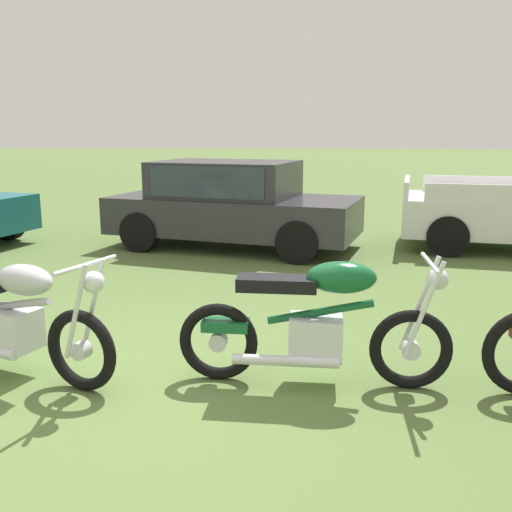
# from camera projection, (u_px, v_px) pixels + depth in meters

# --- Properties ---
(ground_plane) EXTENTS (120.00, 120.00, 0.00)m
(ground_plane) POSITION_uv_depth(u_px,v_px,m) (154.00, 376.00, 4.58)
(ground_plane) COLOR #567038
(motorcycle_silver) EXTENTS (1.94, 1.04, 1.02)m
(motorcycle_silver) POSITION_uv_depth(u_px,v_px,m) (12.00, 318.00, 4.53)
(motorcycle_silver) COLOR black
(motorcycle_silver) RESTS_ON ground
(motorcycle_green) EXTENTS (2.09, 0.64, 1.02)m
(motorcycle_green) POSITION_uv_depth(u_px,v_px,m) (317.00, 324.00, 4.35)
(motorcycle_green) COLOR black
(motorcycle_green) RESTS_ON ground
(car_charcoal) EXTENTS (4.36, 2.83, 1.43)m
(car_charcoal) POSITION_uv_depth(u_px,v_px,m) (231.00, 200.00, 9.51)
(car_charcoal) COLOR #2D2D33
(car_charcoal) RESTS_ON ground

